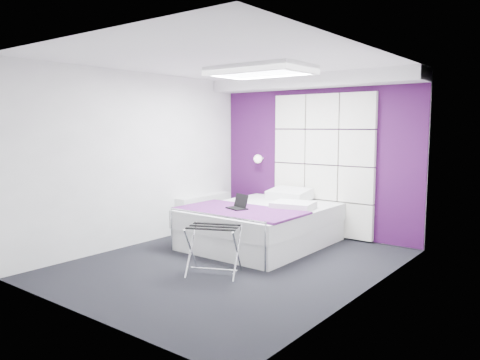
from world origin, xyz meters
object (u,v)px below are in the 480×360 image
(nightstand, at_px, (269,200))
(laptop, at_px, (238,205))
(wall_lamp, at_px, (259,159))
(radiator, at_px, (204,212))
(luggage_rack, at_px, (214,250))
(bed, at_px, (262,223))

(nightstand, height_order, laptop, laptop)
(wall_lamp, xyz_separation_m, radiator, (-0.64, -0.76, -0.92))
(nightstand, xyz_separation_m, laptop, (0.47, -1.47, 0.16))
(luggage_rack, bearing_deg, bed, 78.75)
(radiator, distance_m, nightstand, 1.16)
(bed, xyz_separation_m, luggage_rack, (0.37, -1.55, -0.02))
(radiator, relative_size, luggage_rack, 1.98)
(laptop, bearing_deg, bed, 100.60)
(radiator, bearing_deg, laptop, -29.10)
(wall_lamp, relative_size, nightstand, 0.36)
(wall_lamp, distance_m, nightstand, 0.75)
(bed, bearing_deg, luggage_rack, -76.53)
(laptop, bearing_deg, luggage_rack, -49.42)
(wall_lamp, distance_m, laptop, 1.76)
(nightstand, distance_m, luggage_rack, 2.69)
(bed, distance_m, luggage_rack, 1.60)
(bed, height_order, nightstand, bed)
(wall_lamp, bearing_deg, laptop, -64.74)
(nightstand, relative_size, laptop, 1.43)
(bed, bearing_deg, nightstand, 119.07)
(laptop, bearing_deg, radiator, 168.79)
(luggage_rack, relative_size, laptop, 2.08)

